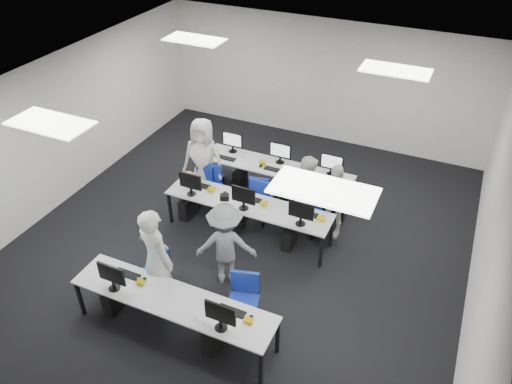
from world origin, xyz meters
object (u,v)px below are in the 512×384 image
at_px(chair_0, 157,277).
at_px(student_2, 203,159).
at_px(student_3, 334,200).
at_px(photographer, 226,245).
at_px(chair_1, 243,311).
at_px(student_0, 156,259).
at_px(chair_2, 211,194).
at_px(chair_5, 211,184).
at_px(chair_6, 263,201).
at_px(desk_front, 173,301).
at_px(chair_3, 256,208).
at_px(chair_4, 310,219).
at_px(chair_7, 316,209).
at_px(desk_mid, 248,205).
at_px(student_1, 306,192).

bearing_deg(chair_0, student_2, 101.08).
distance_m(student_3, photographer, 2.32).
xyz_separation_m(chair_1, student_3, (0.56, 2.73, 0.48)).
bearing_deg(student_0, student_2, -57.43).
relative_size(chair_0, chair_2, 0.92).
distance_m(chair_5, student_2, 0.64).
bearing_deg(chair_1, chair_6, 92.30).
bearing_deg(student_3, chair_1, -97.89).
relative_size(chair_1, chair_5, 1.10).
distance_m(desk_front, chair_3, 3.11).
distance_m(chair_0, chair_1, 1.66).
bearing_deg(student_3, chair_0, -126.62).
xyz_separation_m(chair_1, student_0, (-1.43, -0.10, 0.63)).
height_order(chair_4, chair_7, chair_7).
bearing_deg(chair_7, student_0, -115.68).
height_order(chair_0, chair_6, chair_6).
bearing_deg(desk_front, chair_1, 32.34).
distance_m(desk_front, chair_1, 1.11).
bearing_deg(student_3, chair_7, 155.79).
distance_m(desk_mid, chair_4, 1.26).
height_order(chair_2, chair_3, chair_2).
bearing_deg(student_3, student_0, -121.48).
bearing_deg(desk_mid, student_3, 25.66).
bearing_deg(chair_0, chair_7, 55.79).
bearing_deg(student_1, chair_0, 66.87).
relative_size(student_0, student_1, 1.20).
distance_m(desk_front, student_2, 3.66).
relative_size(chair_4, student_0, 0.45).
bearing_deg(student_2, chair_3, -18.68).
relative_size(desk_mid, photographer, 2.04).
xyz_separation_m(chair_7, student_2, (-2.43, -0.10, 0.59)).
bearing_deg(chair_7, chair_2, -168.14).
relative_size(desk_front, student_0, 1.73).
height_order(chair_3, student_1, student_1).
height_order(desk_front, chair_6, chair_6).
height_order(chair_0, chair_3, chair_3).
relative_size(chair_1, student_0, 0.51).
height_order(chair_1, chair_3, chair_1).
distance_m(desk_mid, chair_6, 0.86).
distance_m(student_1, photographer, 2.12).
height_order(chair_1, chair_5, chair_1).
distance_m(student_1, student_3, 0.57).
relative_size(chair_6, student_0, 0.48).
distance_m(desk_front, photographer, 1.35).
relative_size(chair_1, student_3, 0.61).
height_order(chair_3, chair_7, chair_7).
bearing_deg(chair_5, chair_7, 3.38).
height_order(desk_front, student_3, student_3).
relative_size(chair_5, student_1, 0.55).
distance_m(desk_mid, chair_1, 2.26).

